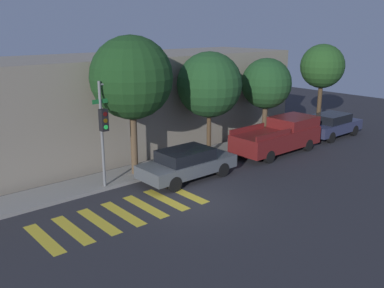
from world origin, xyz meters
TOP-DOWN VIEW (x-y plane):
  - ground_plane at (0.00, 0.00)m, footprint 60.00×60.00m
  - sidewalk at (0.00, 4.17)m, footprint 26.00×1.93m
  - building_row at (0.00, 8.53)m, footprint 26.00×6.00m
  - crosswalk at (-2.76, 0.80)m, footprint 6.47×2.60m
  - traffic_light_pole at (-1.45, 3.37)m, footprint 2.71×0.56m
  - sedan_near_corner at (1.45, 2.10)m, footprint 4.57×1.87m
  - pickup_truck at (8.07, 2.10)m, footprint 5.39×2.08m
  - sedan_middle at (13.26, 2.10)m, footprint 4.29×1.85m
  - tree_near_corner at (-0.10, 4.00)m, footprint 3.67×3.67m
  - tree_midblock at (4.56, 4.00)m, footprint 3.36×3.36m
  - tree_far_end at (9.06, 4.00)m, footprint 2.92×2.92m
  - tree_behind_truck at (14.68, 4.00)m, footprint 2.88×2.88m

SIDE VIEW (x-z plane):
  - ground_plane at x=0.00m, z-range 0.00..0.00m
  - crosswalk at x=-2.76m, z-range 0.00..0.00m
  - sidewalk at x=0.00m, z-range 0.00..0.14m
  - sedan_near_corner at x=1.45m, z-range 0.04..1.46m
  - sedan_middle at x=13.26m, z-range 0.04..1.51m
  - pickup_truck at x=8.07m, z-range 0.02..1.85m
  - building_row at x=0.00m, z-range 0.00..5.21m
  - traffic_light_pole at x=-1.45m, z-range 0.91..5.53m
  - tree_far_end at x=9.06m, z-range 1.01..5.98m
  - tree_midblock at x=4.56m, z-range 1.07..6.59m
  - tree_behind_truck at x=14.68m, z-range 1.34..6.96m
  - tree_near_corner at x=-0.10m, z-range 1.34..7.73m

